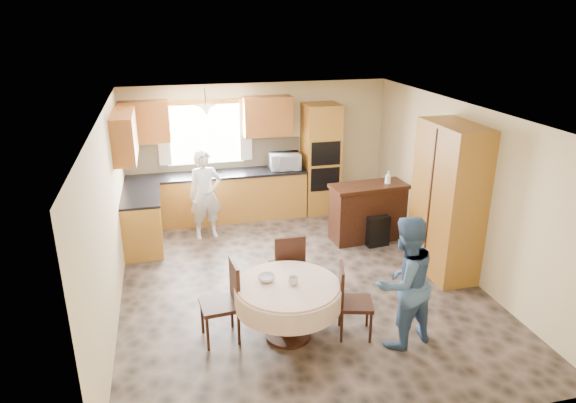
% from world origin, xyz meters
% --- Properties ---
extents(floor, '(5.00, 6.00, 0.01)m').
position_xyz_m(floor, '(0.00, 0.00, 0.00)').
color(floor, brown).
rests_on(floor, ground).
extents(ceiling, '(5.00, 6.00, 0.01)m').
position_xyz_m(ceiling, '(0.00, 0.00, 2.50)').
color(ceiling, white).
rests_on(ceiling, wall_back).
extents(wall_back, '(5.00, 0.02, 2.50)m').
position_xyz_m(wall_back, '(0.00, 3.00, 1.25)').
color(wall_back, '#D5BD88').
rests_on(wall_back, floor).
extents(wall_front, '(5.00, 0.02, 2.50)m').
position_xyz_m(wall_front, '(0.00, -3.00, 1.25)').
color(wall_front, '#D5BD88').
rests_on(wall_front, floor).
extents(wall_left, '(0.02, 6.00, 2.50)m').
position_xyz_m(wall_left, '(-2.50, 0.00, 1.25)').
color(wall_left, '#D5BD88').
rests_on(wall_left, floor).
extents(wall_right, '(0.02, 6.00, 2.50)m').
position_xyz_m(wall_right, '(2.50, 0.00, 1.25)').
color(wall_right, '#D5BD88').
rests_on(wall_right, floor).
extents(window, '(1.40, 0.03, 1.10)m').
position_xyz_m(window, '(-1.00, 2.98, 1.60)').
color(window, white).
rests_on(window, wall_back).
extents(curtain_left, '(0.22, 0.02, 1.15)m').
position_xyz_m(curtain_left, '(-1.75, 2.93, 1.65)').
color(curtain_left, white).
rests_on(curtain_left, wall_back).
extents(curtain_right, '(0.22, 0.02, 1.15)m').
position_xyz_m(curtain_right, '(-0.25, 2.93, 1.65)').
color(curtain_right, white).
rests_on(curtain_right, wall_back).
extents(base_cab_back, '(3.30, 0.60, 0.88)m').
position_xyz_m(base_cab_back, '(-0.85, 2.70, 0.44)').
color(base_cab_back, gold).
rests_on(base_cab_back, floor).
extents(counter_back, '(3.30, 0.64, 0.04)m').
position_xyz_m(counter_back, '(-0.85, 2.70, 0.90)').
color(counter_back, black).
rests_on(counter_back, base_cab_back).
extents(base_cab_left, '(0.60, 1.20, 0.88)m').
position_xyz_m(base_cab_left, '(-2.20, 1.80, 0.44)').
color(base_cab_left, gold).
rests_on(base_cab_left, floor).
extents(counter_left, '(0.64, 1.20, 0.04)m').
position_xyz_m(counter_left, '(-2.20, 1.80, 0.90)').
color(counter_left, black).
rests_on(counter_left, base_cab_left).
extents(backsplash, '(3.30, 0.02, 0.55)m').
position_xyz_m(backsplash, '(-0.85, 2.99, 1.18)').
color(backsplash, '#C1B088').
rests_on(backsplash, wall_back).
extents(wall_cab_left, '(0.85, 0.33, 0.72)m').
position_xyz_m(wall_cab_left, '(-2.05, 2.83, 1.91)').
color(wall_cab_left, '#B76B2D').
rests_on(wall_cab_left, wall_back).
extents(wall_cab_right, '(0.90, 0.33, 0.72)m').
position_xyz_m(wall_cab_right, '(0.15, 2.83, 1.91)').
color(wall_cab_right, '#B76B2D').
rests_on(wall_cab_right, wall_back).
extents(wall_cab_side, '(0.33, 1.20, 0.72)m').
position_xyz_m(wall_cab_side, '(-2.33, 1.80, 1.91)').
color(wall_cab_side, '#B76B2D').
rests_on(wall_cab_side, wall_left).
extents(oven_tower, '(0.66, 0.62, 2.12)m').
position_xyz_m(oven_tower, '(1.15, 2.69, 1.06)').
color(oven_tower, gold).
rests_on(oven_tower, floor).
extents(oven_upper, '(0.56, 0.01, 0.45)m').
position_xyz_m(oven_upper, '(1.15, 2.38, 1.25)').
color(oven_upper, black).
rests_on(oven_upper, oven_tower).
extents(oven_lower, '(0.56, 0.01, 0.45)m').
position_xyz_m(oven_lower, '(1.15, 2.38, 0.75)').
color(oven_lower, black).
rests_on(oven_lower, oven_tower).
extents(pendant, '(0.36, 0.36, 0.18)m').
position_xyz_m(pendant, '(-1.00, 2.50, 2.12)').
color(pendant, beige).
rests_on(pendant, ceiling).
extents(sideboard, '(1.34, 0.63, 0.93)m').
position_xyz_m(sideboard, '(1.55, 1.21, 0.46)').
color(sideboard, '#391C0F').
rests_on(sideboard, floor).
extents(space_heater, '(0.41, 0.30, 0.52)m').
position_xyz_m(space_heater, '(1.61, 0.95, 0.26)').
color(space_heater, black).
rests_on(space_heater, floor).
extents(cupboard, '(0.59, 1.19, 2.27)m').
position_xyz_m(cupboard, '(2.22, -0.14, 1.13)').
color(cupboard, gold).
rests_on(cupboard, floor).
extents(dining_table, '(1.27, 1.27, 0.72)m').
position_xyz_m(dining_table, '(-0.47, -1.25, 0.56)').
color(dining_table, '#391C0F').
rests_on(dining_table, floor).
extents(chair_left, '(0.47, 0.47, 1.00)m').
position_xyz_m(chair_left, '(-1.18, -1.10, 0.55)').
color(chair_left, '#391C0F').
rests_on(chair_left, floor).
extents(chair_back, '(0.44, 0.44, 0.99)m').
position_xyz_m(chair_back, '(-0.26, -0.44, 0.55)').
color(chair_back, '#391C0F').
rests_on(chair_back, floor).
extents(chair_right, '(0.49, 0.49, 0.92)m').
position_xyz_m(chair_right, '(0.26, -1.38, 0.51)').
color(chair_right, '#391C0F').
rests_on(chair_right, floor).
extents(framed_picture, '(0.06, 0.63, 0.52)m').
position_xyz_m(framed_picture, '(2.47, 0.65, 1.66)').
color(framed_picture, gold).
rests_on(framed_picture, wall_right).
extents(microwave, '(0.58, 0.41, 0.31)m').
position_xyz_m(microwave, '(0.43, 2.65, 1.08)').
color(microwave, silver).
rests_on(microwave, counter_back).
extents(person_sink, '(0.62, 0.46, 1.55)m').
position_xyz_m(person_sink, '(-1.14, 1.96, 0.78)').
color(person_sink, silver).
rests_on(person_sink, floor).
extents(person_dining, '(0.92, 0.81, 1.61)m').
position_xyz_m(person_dining, '(0.80, -1.68, 0.80)').
color(person_dining, '#3E5D87').
rests_on(person_dining, floor).
extents(bowl_sideboard, '(0.22, 0.22, 0.05)m').
position_xyz_m(bowl_sideboard, '(1.15, 1.21, 0.96)').
color(bowl_sideboard, '#B2B2B2').
rests_on(bowl_sideboard, sideboard).
extents(bottle_sideboard, '(0.13, 0.13, 0.28)m').
position_xyz_m(bottle_sideboard, '(1.88, 1.21, 1.07)').
color(bottle_sideboard, silver).
rests_on(bottle_sideboard, sideboard).
extents(cup_table, '(0.15, 0.15, 0.09)m').
position_xyz_m(cup_table, '(-0.41, -1.28, 0.77)').
color(cup_table, '#B2B2B2').
rests_on(cup_table, dining_table).
extents(bowl_table, '(0.27, 0.27, 0.06)m').
position_xyz_m(bowl_table, '(-0.69, -1.11, 0.75)').
color(bowl_table, '#B2B2B2').
rests_on(bowl_table, dining_table).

